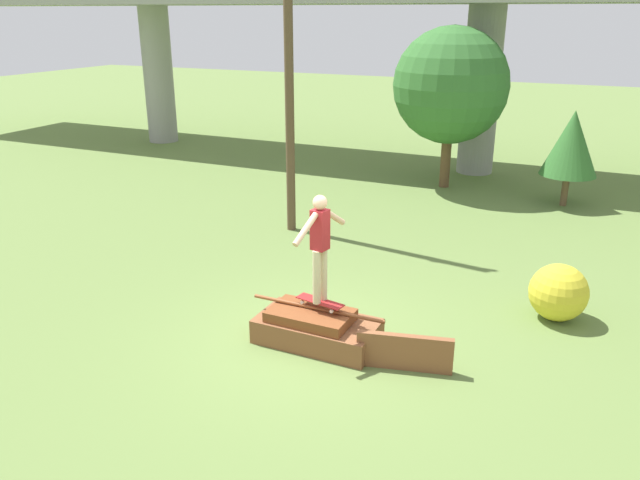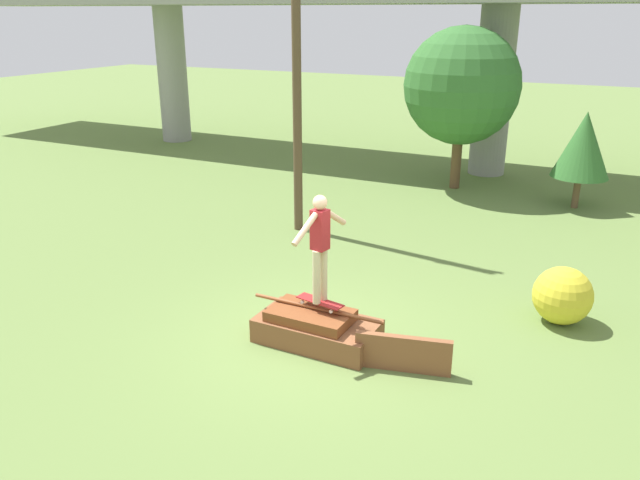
% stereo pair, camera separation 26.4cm
% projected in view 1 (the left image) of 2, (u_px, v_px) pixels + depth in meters
% --- Properties ---
extents(ground_plane, '(80.00, 80.00, 0.00)m').
position_uv_depth(ground_plane, '(317.00, 342.00, 9.59)').
color(ground_plane, olive).
extents(scrap_pile, '(2.15, 0.97, 0.60)m').
position_uv_depth(scrap_pile, '(316.00, 328.00, 9.51)').
color(scrap_pile, brown).
rests_on(scrap_pile, ground_plane).
extents(scrap_plank_loose, '(1.35, 0.41, 0.53)m').
position_uv_depth(scrap_plank_loose, '(405.00, 352.00, 8.78)').
color(scrap_plank_loose, brown).
rests_on(scrap_plank_loose, ground_plane).
extents(skateboard, '(0.80, 0.35, 0.09)m').
position_uv_depth(skateboard, '(320.00, 302.00, 9.38)').
color(skateboard, maroon).
rests_on(skateboard, scrap_pile).
extents(skater, '(0.31, 1.24, 1.65)m').
position_uv_depth(skater, '(320.00, 241.00, 9.05)').
color(skater, '#C6B78E').
rests_on(skater, skateboard).
extents(highway_overpass, '(44.00, 4.21, 5.59)m').
position_uv_depth(highway_overpass, '(488.00, 7.00, 18.07)').
color(highway_overpass, gray).
rests_on(highway_overpass, ground_plane).
extents(utility_pole, '(1.30, 0.20, 7.89)m').
position_uv_depth(utility_pole, '(289.00, 47.00, 13.16)').
color(utility_pole, brown).
rests_on(utility_pole, ground_plane).
extents(tree_behind_left, '(1.42, 1.42, 2.47)m').
position_uv_depth(tree_behind_left, '(571.00, 143.00, 15.79)').
color(tree_behind_left, brown).
rests_on(tree_behind_left, ground_plane).
extents(tree_behind_right, '(3.18, 3.18, 4.46)m').
position_uv_depth(tree_behind_right, '(451.00, 86.00, 17.11)').
color(tree_behind_right, brown).
rests_on(tree_behind_right, ground_plane).
extents(bush_yellow_flowering, '(0.95, 0.95, 0.95)m').
position_uv_depth(bush_yellow_flowering, '(558.00, 292.00, 10.16)').
color(bush_yellow_flowering, gold).
rests_on(bush_yellow_flowering, ground_plane).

